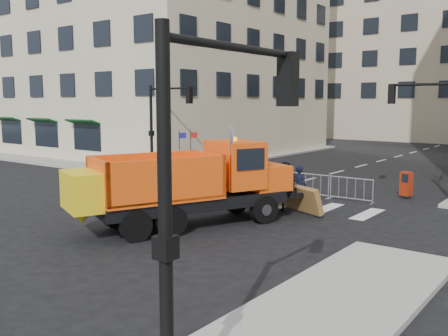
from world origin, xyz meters
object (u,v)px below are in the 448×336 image
Objects in this scene: plow_truck at (186,182)px; newspaper_box at (406,184)px; cop_a at (299,186)px; cop_c at (280,192)px; cop_b at (285,183)px; worker at (217,165)px.

newspaper_box is at bearing -1.78° from plow_truck.
cop_a reaches higher than cop_c.
newspaper_box is (3.19, 5.93, -0.11)m from cop_c.
worker is at bearing -14.56° from cop_b.
plow_truck reaches higher than cop_b.
plow_truck is 5.87× the size of cop_c.
cop_a is 1.38m from cop_c.
plow_truck is at bearing -95.41° from newspaper_box.
plow_truck is at bearing 76.70° from cop_a.
cop_c is at bearing -98.95° from newspaper_box.
cop_b is (0.89, 5.41, -0.66)m from plow_truck.
newspaper_box is (3.07, 4.56, -0.19)m from cop_a.
worker is 9.88m from newspaper_box.
cop_a is 1.10× the size of cop_c.
cop_b is at bearing -109.54° from newspaper_box.
plow_truck is 5.05× the size of cop_b.
cop_c is at bearing 87.66° from cop_a.
worker is at bearing -150.78° from newspaper_box.
plow_truck is 11.11m from newspaper_box.
worker reaches higher than cop_a.
cop_c is 6.73m from newspaper_box.
worker reaches higher than newspaper_box.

